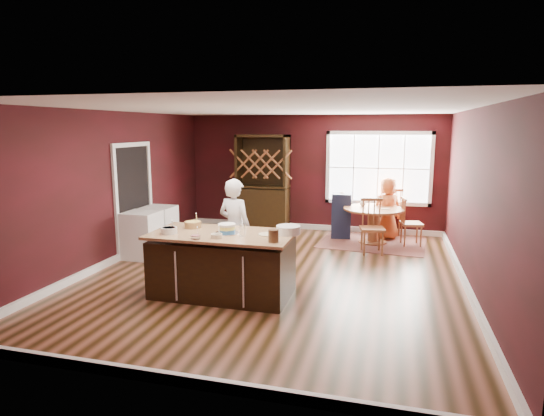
{
  "coord_description": "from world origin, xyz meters",
  "views": [
    {
      "loc": [
        1.82,
        -7.05,
        2.41
      ],
      "look_at": [
        -0.15,
        0.34,
        1.05
      ],
      "focal_mm": 30.0,
      "sensor_mm": 36.0,
      "label": 1
    }
  ],
  "objects_px": {
    "layer_cake": "(227,229)",
    "high_chair": "(341,215)",
    "dryer": "(159,228)",
    "toddler": "(340,201)",
    "kitchen_island": "(223,265)",
    "chair_north": "(389,211)",
    "chair_south": "(372,226)",
    "chair_east": "(412,221)",
    "baker": "(235,229)",
    "hutch": "(263,182)",
    "washer": "(142,235)",
    "dining_table": "(373,218)",
    "seated_woman": "(387,209)"
  },
  "relations": [
    {
      "from": "toddler",
      "to": "hutch",
      "type": "xyz_separation_m",
      "value": [
        -1.87,
        0.36,
        0.31
      ]
    },
    {
      "from": "hutch",
      "to": "dryer",
      "type": "bearing_deg",
      "value": -122.96
    },
    {
      "from": "hutch",
      "to": "washer",
      "type": "height_order",
      "value": "hutch"
    },
    {
      "from": "hutch",
      "to": "washer",
      "type": "relative_size",
      "value": 2.57
    },
    {
      "from": "layer_cake",
      "to": "seated_woman",
      "type": "distance_m",
      "value": 4.63
    },
    {
      "from": "chair_south",
      "to": "hutch",
      "type": "xyz_separation_m",
      "value": [
        -2.64,
        1.53,
        0.59
      ]
    },
    {
      "from": "baker",
      "to": "hutch",
      "type": "xyz_separation_m",
      "value": [
        -0.56,
        3.55,
        0.31
      ]
    },
    {
      "from": "layer_cake",
      "to": "high_chair",
      "type": "height_order",
      "value": "layer_cake"
    },
    {
      "from": "toddler",
      "to": "high_chair",
      "type": "bearing_deg",
      "value": -36.07
    },
    {
      "from": "high_chair",
      "to": "dryer",
      "type": "relative_size",
      "value": 1.19
    },
    {
      "from": "kitchen_island",
      "to": "toddler",
      "type": "bearing_deg",
      "value": 72.83
    },
    {
      "from": "seated_woman",
      "to": "high_chair",
      "type": "height_order",
      "value": "seated_woman"
    },
    {
      "from": "washer",
      "to": "dryer",
      "type": "relative_size",
      "value": 1.01
    },
    {
      "from": "seated_woman",
      "to": "hutch",
      "type": "height_order",
      "value": "hutch"
    },
    {
      "from": "hutch",
      "to": "dryer",
      "type": "relative_size",
      "value": 2.6
    },
    {
      "from": "high_chair",
      "to": "chair_east",
      "type": "bearing_deg",
      "value": -16.86
    },
    {
      "from": "chair_east",
      "to": "dryer",
      "type": "distance_m",
      "value": 5.14
    },
    {
      "from": "kitchen_island",
      "to": "chair_north",
      "type": "height_order",
      "value": "chair_north"
    },
    {
      "from": "high_chair",
      "to": "washer",
      "type": "relative_size",
      "value": 1.18
    },
    {
      "from": "chair_south",
      "to": "toddler",
      "type": "distance_m",
      "value": 1.43
    },
    {
      "from": "seated_woman",
      "to": "hutch",
      "type": "distance_m",
      "value": 2.94
    },
    {
      "from": "toddler",
      "to": "washer",
      "type": "bearing_deg",
      "value": -142.49
    },
    {
      "from": "washer",
      "to": "seated_woman",
      "type": "bearing_deg",
      "value": 31.37
    },
    {
      "from": "dining_table",
      "to": "seated_woman",
      "type": "bearing_deg",
      "value": 58.71
    },
    {
      "from": "washer",
      "to": "baker",
      "type": "bearing_deg",
      "value": -16.48
    },
    {
      "from": "kitchen_island",
      "to": "dining_table",
      "type": "bearing_deg",
      "value": 61.39
    },
    {
      "from": "baker",
      "to": "chair_east",
      "type": "distance_m",
      "value": 4.02
    },
    {
      "from": "baker",
      "to": "hutch",
      "type": "height_order",
      "value": "hutch"
    },
    {
      "from": "baker",
      "to": "layer_cake",
      "type": "relative_size",
      "value": 4.66
    },
    {
      "from": "hutch",
      "to": "chair_south",
      "type": "bearing_deg",
      "value": -30.11
    },
    {
      "from": "chair_east",
      "to": "chair_north",
      "type": "distance_m",
      "value": 0.96
    },
    {
      "from": "toddler",
      "to": "dryer",
      "type": "height_order",
      "value": "toddler"
    },
    {
      "from": "kitchen_island",
      "to": "chair_north",
      "type": "distance_m",
      "value": 5.02
    },
    {
      "from": "layer_cake",
      "to": "washer",
      "type": "bearing_deg",
      "value": 147.61
    },
    {
      "from": "layer_cake",
      "to": "dryer",
      "type": "xyz_separation_m",
      "value": [
        -2.21,
        2.04,
        -0.56
      ]
    },
    {
      "from": "layer_cake",
      "to": "chair_east",
      "type": "relative_size",
      "value": 0.34
    },
    {
      "from": "kitchen_island",
      "to": "hutch",
      "type": "xyz_separation_m",
      "value": [
        -0.64,
        4.34,
        0.68
      ]
    },
    {
      "from": "chair_east",
      "to": "kitchen_island",
      "type": "bearing_deg",
      "value": 131.43
    },
    {
      "from": "layer_cake",
      "to": "high_chair",
      "type": "distance_m",
      "value": 4.16
    },
    {
      "from": "layer_cake",
      "to": "high_chair",
      "type": "bearing_deg",
      "value": 73.17
    },
    {
      "from": "chair_south",
      "to": "dryer",
      "type": "bearing_deg",
      "value": 178.88
    },
    {
      "from": "dryer",
      "to": "chair_east",
      "type": "bearing_deg",
      "value": 18.1
    },
    {
      "from": "kitchen_island",
      "to": "washer",
      "type": "bearing_deg",
      "value": 146.76
    },
    {
      "from": "seated_woman",
      "to": "washer",
      "type": "bearing_deg",
      "value": 4.75
    },
    {
      "from": "seated_woman",
      "to": "hutch",
      "type": "xyz_separation_m",
      "value": [
        -2.89,
        0.27,
        0.45
      ]
    },
    {
      "from": "toddler",
      "to": "layer_cake",
      "type": "bearing_deg",
      "value": -106.12
    },
    {
      "from": "baker",
      "to": "washer",
      "type": "xyz_separation_m",
      "value": [
        -2.05,
        0.61,
        -0.37
      ]
    },
    {
      "from": "layer_cake",
      "to": "dryer",
      "type": "distance_m",
      "value": 3.06
    },
    {
      "from": "hutch",
      "to": "dryer",
      "type": "distance_m",
      "value": 2.83
    },
    {
      "from": "kitchen_island",
      "to": "chair_south",
      "type": "height_order",
      "value": "chair_south"
    }
  ]
}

